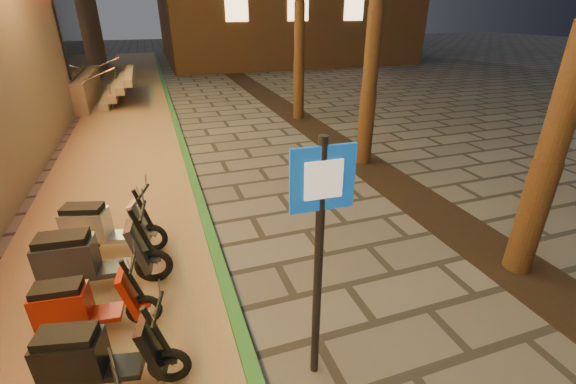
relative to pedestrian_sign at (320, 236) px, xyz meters
name	(u,v)px	position (x,y,z in m)	size (l,w,h in m)	color
parking_strip	(123,152)	(-2.39, 8.74, -1.80)	(3.40, 60.00, 0.01)	#8C7251
green_curb	(183,145)	(-0.69, 8.74, -1.76)	(0.18, 60.00, 0.10)	#27682C
planting_strip	(406,192)	(3.81, 3.74, -1.80)	(1.20, 40.00, 0.02)	black
pedestrian_sign	(320,236)	(0.00, 0.00, 0.00)	(0.62, 0.11, 2.79)	black
scooter_6	(96,356)	(-2.26, 0.54, -1.34)	(1.53, 0.71, 1.08)	black
scooter_7	(83,305)	(-2.50, 1.47, -1.36)	(1.47, 0.55, 1.03)	black
scooter_8	(89,258)	(-2.51, 2.37, -1.26)	(1.80, 0.67, 1.26)	black
scooter_9	(102,226)	(-2.42, 3.36, -1.30)	(1.64, 0.84, 1.16)	black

